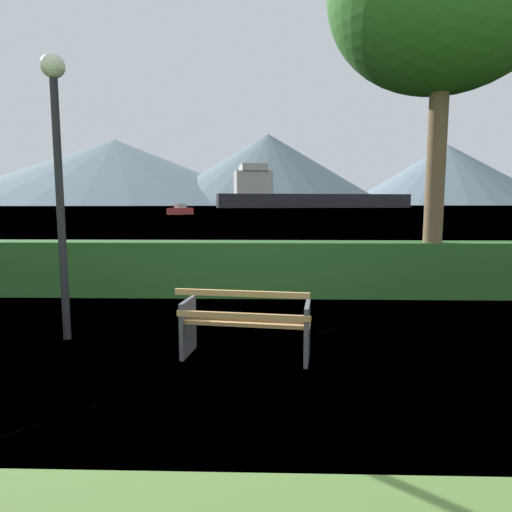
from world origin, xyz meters
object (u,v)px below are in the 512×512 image
Objects in this scene: park_bench at (246,324)px; fishing_boat_near at (180,210)px; cargo_ship_large at (300,196)px; lamp_post at (57,149)px.

fishing_boat_near is (-14.56, 68.22, 0.27)m from park_bench.
fishing_boat_near is at bearing -103.02° from cargo_ship_large.
cargo_ship_large reaches higher than fishing_boat_near.
cargo_ship_large is at bearing 76.98° from fishing_boat_near.
lamp_post is at bearing -79.84° from fishing_boat_near.
lamp_post reaches higher than park_bench.
lamp_post is at bearing -95.03° from cargo_ship_large.
lamp_post is 194.35m from cargo_ship_large.
cargo_ship_large reaches higher than park_bench.
cargo_ship_large is (14.58, 194.26, 4.94)m from park_bench.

